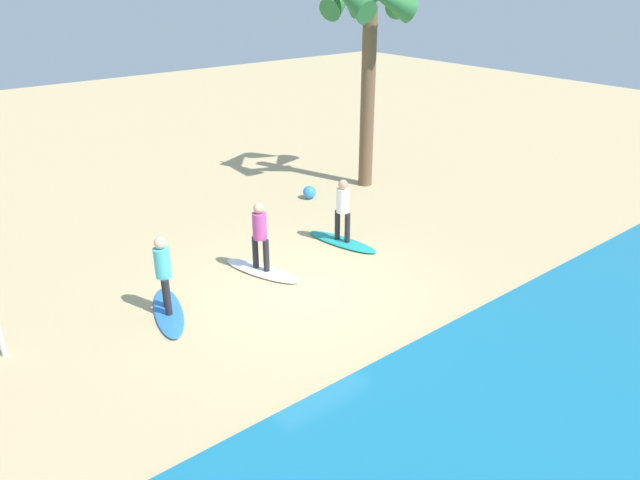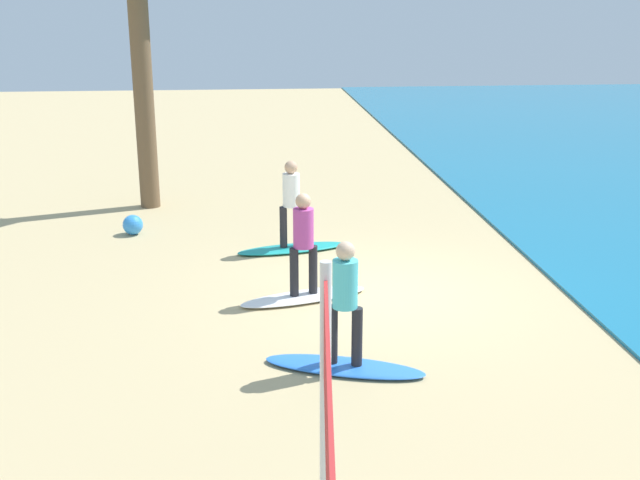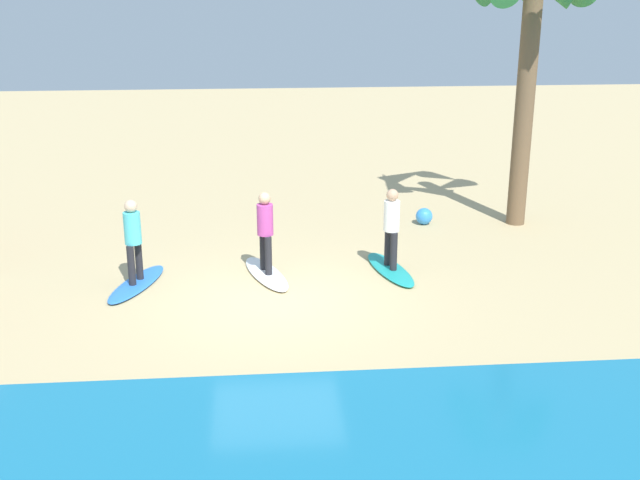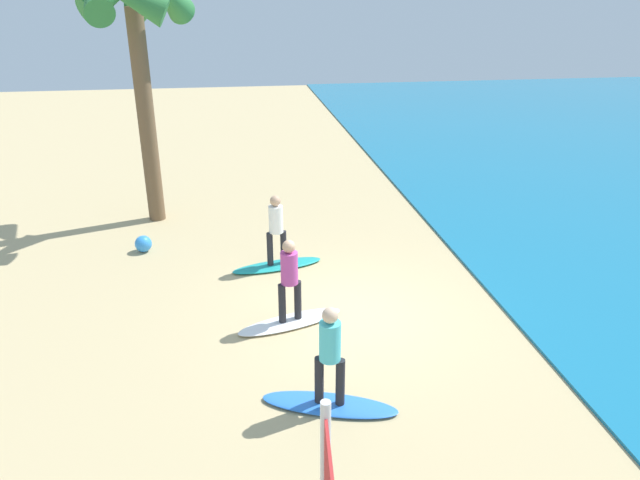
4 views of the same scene
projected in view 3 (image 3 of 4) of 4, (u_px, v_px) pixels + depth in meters
name	position (u px, v px, depth m)	size (l,w,h in m)	color
ground_plane	(275.00, 299.00, 14.54)	(60.00, 60.00, 0.00)	tan
surfboard_teal	(390.00, 269.00, 15.93)	(2.10, 0.56, 0.09)	teal
surfer_teal	(392.00, 223.00, 15.62)	(0.32, 0.45, 1.64)	#232328
surfboard_white	(266.00, 274.00, 15.69)	(2.10, 0.56, 0.09)	white
surfer_white	(265.00, 227.00, 15.38)	(0.32, 0.45, 1.64)	#232328
surfboard_blue	(137.00, 284.00, 15.17)	(2.10, 0.56, 0.09)	blue
surfer_blue	(133.00, 235.00, 14.86)	(0.32, 0.44, 1.64)	#232328
palm_tree	(533.00, 2.00, 17.48)	(2.88, 3.03, 6.45)	brown
beach_ball	(424.00, 216.00, 18.96)	(0.40, 0.40, 0.40)	#338CE5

